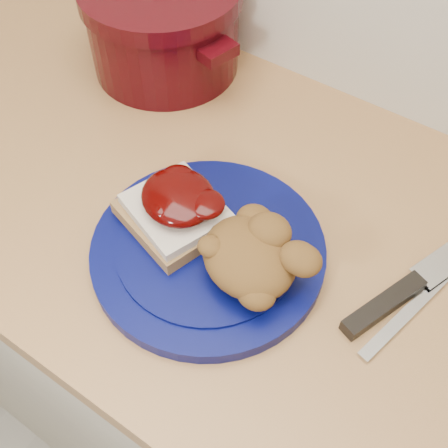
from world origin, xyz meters
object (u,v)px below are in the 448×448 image
Objects in this scene: chef_knife at (409,287)px; dutch_oven at (164,26)px; pepper_grinder at (169,51)px; butter_knife at (414,306)px; plate at (208,251)px.

dutch_oven is (-0.51, 0.18, 0.06)m from chef_knife.
chef_knife is 2.57× the size of pepper_grinder.
pepper_grinder is at bearing 84.24° from butter_knife.
pepper_grinder is (-0.25, 0.24, 0.05)m from plate.
butter_knife is (0.02, -0.02, -0.01)m from chef_knife.
butter_knife is at bearing -119.82° from chef_knife.
dutch_oven is 0.05m from pepper_grinder.
pepper_grinder reaches higher than butter_knife.
dutch_oven is at bearing 135.63° from plate.
plate is 0.24m from chef_knife.
chef_knife is at bearing -17.47° from pepper_grinder.
pepper_grinder reaches higher than plate.
dutch_oven reaches higher than chef_knife.
chef_knife is 0.50m from pepper_grinder.
plate is 0.25m from butter_knife.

